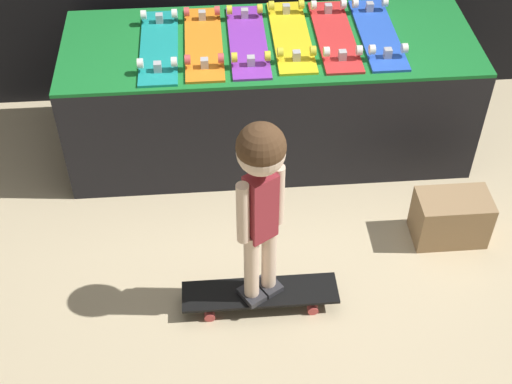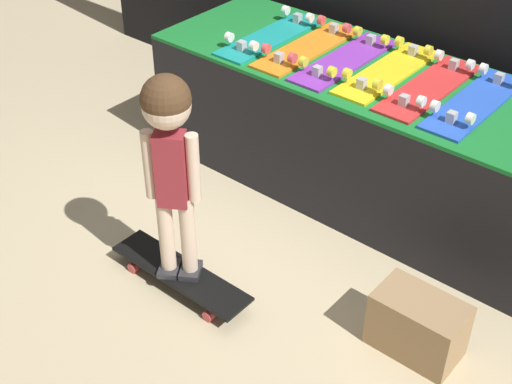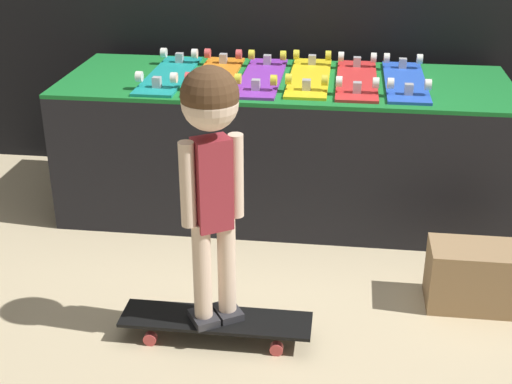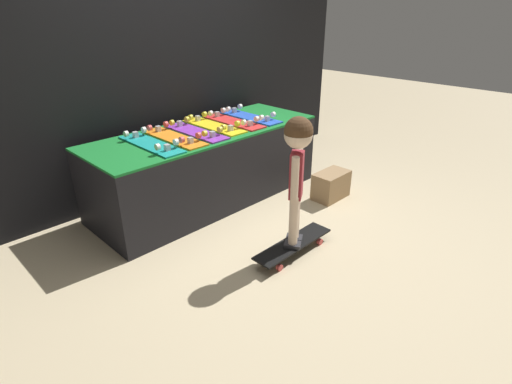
{
  "view_description": "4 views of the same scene",
  "coord_description": "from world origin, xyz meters",
  "px_view_note": "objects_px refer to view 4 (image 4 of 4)",
  "views": [
    {
      "loc": [
        -0.34,
        -2.81,
        2.82
      ],
      "look_at": [
        -0.14,
        -0.26,
        0.38
      ],
      "focal_mm": 50.0,
      "sensor_mm": 36.0,
      "label": 1
    },
    {
      "loc": [
        1.71,
        -2.32,
        2.36
      ],
      "look_at": [
        -0.06,
        -0.21,
        0.36
      ],
      "focal_mm": 50.0,
      "sensor_mm": 36.0,
      "label": 2
    },
    {
      "loc": [
        0.3,
        -2.96,
        1.72
      ],
      "look_at": [
        -0.06,
        -0.16,
        0.42
      ],
      "focal_mm": 50.0,
      "sensor_mm": 36.0,
      "label": 3
    },
    {
      "loc": [
        -2.27,
        -2.32,
        1.81
      ],
      "look_at": [
        -0.14,
        -0.22,
        0.39
      ],
      "focal_mm": 28.0,
      "sensor_mm": 36.0,
      "label": 4
    }
  ],
  "objects_px": {
    "skateboard_red_on_rack": "(233,121)",
    "storage_box": "(331,185)",
    "skateboard_yellow_on_rack": "(214,125)",
    "skateboard_on_floor": "(293,245)",
    "child": "(297,158)",
    "skateboard_blue_on_rack": "(250,116)",
    "skateboard_orange_on_rack": "(174,137)",
    "skateboard_teal_on_rack": "(151,143)",
    "skateboard_purple_on_rack": "(196,131)"
  },
  "relations": [
    {
      "from": "skateboard_orange_on_rack",
      "to": "skateboard_red_on_rack",
      "type": "xyz_separation_m",
      "value": [
        0.73,
        0.02,
        0.0
      ]
    },
    {
      "from": "skateboard_teal_on_rack",
      "to": "skateboard_orange_on_rack",
      "type": "distance_m",
      "value": 0.24
    },
    {
      "from": "skateboard_orange_on_rack",
      "to": "storage_box",
      "type": "xyz_separation_m",
      "value": [
        1.25,
        -0.86,
        -0.6
      ]
    },
    {
      "from": "skateboard_orange_on_rack",
      "to": "skateboard_yellow_on_rack",
      "type": "relative_size",
      "value": 1.0
    },
    {
      "from": "skateboard_yellow_on_rack",
      "to": "child",
      "type": "bearing_deg",
      "value": -102.25
    },
    {
      "from": "skateboard_red_on_rack",
      "to": "skateboard_on_floor",
      "type": "bearing_deg",
      "value": -112.47
    },
    {
      "from": "child",
      "to": "skateboard_teal_on_rack",
      "type": "bearing_deg",
      "value": 78.38
    },
    {
      "from": "skateboard_blue_on_rack",
      "to": "storage_box",
      "type": "height_order",
      "value": "skateboard_blue_on_rack"
    },
    {
      "from": "child",
      "to": "storage_box",
      "type": "xyz_separation_m",
      "value": [
        1.04,
        0.37,
        -0.67
      ]
    },
    {
      "from": "skateboard_orange_on_rack",
      "to": "skateboard_yellow_on_rack",
      "type": "height_order",
      "value": "same"
    },
    {
      "from": "skateboard_purple_on_rack",
      "to": "skateboard_yellow_on_rack",
      "type": "xyz_separation_m",
      "value": [
        0.24,
        0.03,
        0.0
      ]
    },
    {
      "from": "storage_box",
      "to": "skateboard_red_on_rack",
      "type": "bearing_deg",
      "value": 120.93
    },
    {
      "from": "skateboard_teal_on_rack",
      "to": "skateboard_red_on_rack",
      "type": "relative_size",
      "value": 1.0
    },
    {
      "from": "skateboard_yellow_on_rack",
      "to": "storage_box",
      "type": "relative_size",
      "value": 1.95
    },
    {
      "from": "skateboard_teal_on_rack",
      "to": "skateboard_blue_on_rack",
      "type": "xyz_separation_m",
      "value": [
        1.21,
        0.03,
        0.0
      ]
    },
    {
      "from": "skateboard_red_on_rack",
      "to": "skateboard_on_floor",
      "type": "relative_size",
      "value": 0.98
    },
    {
      "from": "skateboard_yellow_on_rack",
      "to": "skateboard_teal_on_rack",
      "type": "bearing_deg",
      "value": -176.23
    },
    {
      "from": "skateboard_yellow_on_rack",
      "to": "skateboard_on_floor",
      "type": "relative_size",
      "value": 0.98
    },
    {
      "from": "skateboard_yellow_on_rack",
      "to": "skateboard_on_floor",
      "type": "xyz_separation_m",
      "value": [
        -0.27,
        -1.26,
        -0.66
      ]
    },
    {
      "from": "storage_box",
      "to": "skateboard_yellow_on_rack",
      "type": "bearing_deg",
      "value": 130.75
    },
    {
      "from": "skateboard_blue_on_rack",
      "to": "skateboard_on_floor",
      "type": "bearing_deg",
      "value": -121.25
    },
    {
      "from": "skateboard_purple_on_rack",
      "to": "skateboard_red_on_rack",
      "type": "distance_m",
      "value": 0.48
    },
    {
      "from": "skateboard_purple_on_rack",
      "to": "child",
      "type": "height_order",
      "value": "child"
    },
    {
      "from": "skateboard_red_on_rack",
      "to": "storage_box",
      "type": "height_order",
      "value": "skateboard_red_on_rack"
    },
    {
      "from": "skateboard_red_on_rack",
      "to": "child",
      "type": "xyz_separation_m",
      "value": [
        -0.52,
        -1.25,
        0.06
      ]
    },
    {
      "from": "skateboard_yellow_on_rack",
      "to": "skateboard_red_on_rack",
      "type": "bearing_deg",
      "value": -3.45
    },
    {
      "from": "skateboard_purple_on_rack",
      "to": "skateboard_on_floor",
      "type": "bearing_deg",
      "value": -91.5
    },
    {
      "from": "skateboard_red_on_rack",
      "to": "skateboard_orange_on_rack",
      "type": "bearing_deg",
      "value": -178.57
    },
    {
      "from": "skateboard_orange_on_rack",
      "to": "skateboard_on_floor",
      "type": "height_order",
      "value": "skateboard_orange_on_rack"
    },
    {
      "from": "skateboard_orange_on_rack",
      "to": "skateboard_purple_on_rack",
      "type": "relative_size",
      "value": 1.0
    },
    {
      "from": "skateboard_purple_on_rack",
      "to": "child",
      "type": "relative_size",
      "value": 0.73
    },
    {
      "from": "child",
      "to": "storage_box",
      "type": "distance_m",
      "value": 1.29
    },
    {
      "from": "skateboard_blue_on_rack",
      "to": "child",
      "type": "bearing_deg",
      "value": -121.25
    },
    {
      "from": "skateboard_on_floor",
      "to": "child",
      "type": "distance_m",
      "value": 0.73
    },
    {
      "from": "skateboard_blue_on_rack",
      "to": "skateboard_red_on_rack",
      "type": "bearing_deg",
      "value": -179.72
    },
    {
      "from": "skateboard_yellow_on_rack",
      "to": "storage_box",
      "type": "distance_m",
      "value": 1.32
    },
    {
      "from": "skateboard_orange_on_rack",
      "to": "child",
      "type": "xyz_separation_m",
      "value": [
        0.21,
        -1.23,
        0.06
      ]
    },
    {
      "from": "skateboard_orange_on_rack",
      "to": "skateboard_yellow_on_rack",
      "type": "bearing_deg",
      "value": 3.87
    },
    {
      "from": "skateboard_orange_on_rack",
      "to": "skateboard_blue_on_rack",
      "type": "xyz_separation_m",
      "value": [
        0.97,
        0.02,
        0.0
      ]
    },
    {
      "from": "skateboard_red_on_rack",
      "to": "storage_box",
      "type": "relative_size",
      "value": 1.95
    },
    {
      "from": "skateboard_blue_on_rack",
      "to": "skateboard_teal_on_rack",
      "type": "bearing_deg",
      "value": -178.37
    },
    {
      "from": "skateboard_purple_on_rack",
      "to": "skateboard_yellow_on_rack",
      "type": "relative_size",
      "value": 1.0
    },
    {
      "from": "child",
      "to": "skateboard_red_on_rack",
      "type": "bearing_deg",
      "value": 35.52
    },
    {
      "from": "skateboard_orange_on_rack",
      "to": "child",
      "type": "distance_m",
      "value": 1.25
    },
    {
      "from": "skateboard_blue_on_rack",
      "to": "storage_box",
      "type": "bearing_deg",
      "value": -72.16
    },
    {
      "from": "skateboard_blue_on_rack",
      "to": "child",
      "type": "distance_m",
      "value": 1.46
    },
    {
      "from": "skateboard_on_floor",
      "to": "storage_box",
      "type": "relative_size",
      "value": 1.99
    },
    {
      "from": "skateboard_yellow_on_rack",
      "to": "storage_box",
      "type": "height_order",
      "value": "skateboard_yellow_on_rack"
    },
    {
      "from": "skateboard_blue_on_rack",
      "to": "skateboard_yellow_on_rack",
      "type": "bearing_deg",
      "value": 178.41
    },
    {
      "from": "skateboard_red_on_rack",
      "to": "child",
      "type": "relative_size",
      "value": 0.73
    }
  ]
}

